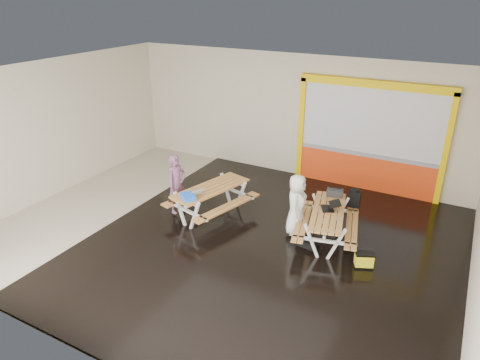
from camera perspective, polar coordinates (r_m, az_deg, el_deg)
The scene contains 14 objects.
room at distance 9.16m, azimuth -2.69°, elevation 2.29°, with size 10.02×8.02×3.52m.
deck at distance 9.43m, azimuth 4.12°, elevation -8.86°, with size 7.50×7.98×0.05m, color black.
kiosk at distance 12.00m, azimuth 16.41°, elevation 5.06°, with size 3.88×0.16×3.00m.
picnic_table_left at distance 10.39m, azimuth -3.79°, elevation -1.91°, with size 1.80×2.26×0.79m.
picnic_table_right at distance 9.58m, azimuth 11.31°, elevation -4.90°, with size 1.68×2.14×0.76m.
person_left at distance 10.51m, azimuth -8.24°, elevation -0.47°, with size 0.53×0.35×1.46m, color #734963.
person_right at distance 9.57m, azimuth 7.38°, elevation -3.20°, with size 0.67×0.44×1.38m, color white.
laptop_left at distance 9.99m, azimuth -5.78°, elevation -1.59°, with size 0.44×0.42×0.15m.
laptop_right at distance 9.56m, azimuth 11.66°, elevation -3.43°, with size 0.51×0.49×0.17m.
blue_pouch at distance 9.80m, azimuth -6.77°, elevation -2.15°, with size 0.36×0.25×0.10m, color blue.
toolbox at distance 10.15m, azimuth 12.25°, elevation -1.62°, with size 0.39×0.24×0.21m.
backpack at distance 10.34m, azimuth 14.66°, elevation -2.28°, with size 0.28×0.19×0.45m.
dark_case at distance 9.54m, azimuth 8.76°, elevation -7.98°, with size 0.40×0.30×0.15m, color black.
fluke_bag at distance 9.07m, azimuth 15.83°, elevation -9.98°, with size 0.43×0.36×0.31m.
Camera 1 is at (4.43, -7.28, 5.12)m, focal length 32.77 mm.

